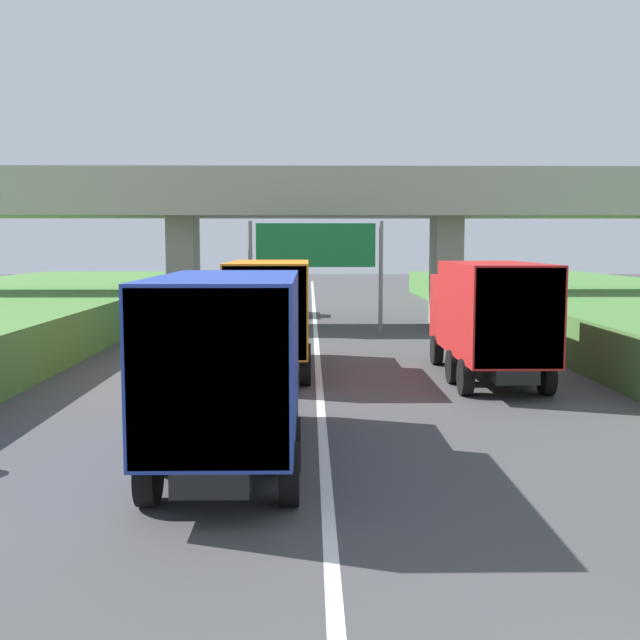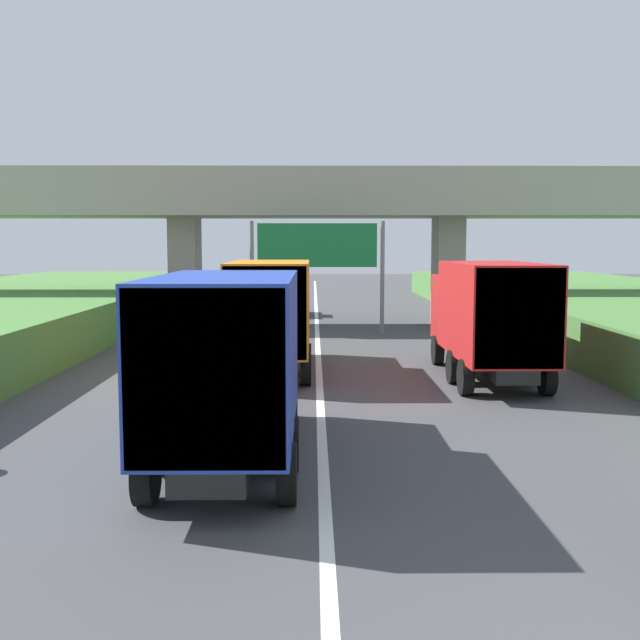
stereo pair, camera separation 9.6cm
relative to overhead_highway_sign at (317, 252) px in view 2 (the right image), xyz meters
The scene contains 7 objects.
lane_centre_stripe 5.34m from the overhead_highway_sign, 90.00° to the right, with size 0.20×101.27×0.01m, color white.
overpass_bridge 4.21m from the overhead_highway_sign, 90.00° to the left, with size 40.00×4.80×7.45m.
overhead_highway_sign is the anchor object (origin of this frame).
truck_blue 19.61m from the overhead_highway_sign, 94.85° to the right, with size 2.44×7.30×3.44m.
truck_orange 9.99m from the overhead_highway_sign, 98.50° to the right, with size 2.44×7.30×3.44m.
truck_red 12.33m from the overhead_highway_sign, 66.41° to the right, with size 2.44×7.30×3.44m.
car_green 9.46m from the overhead_highway_sign, 100.84° to the left, with size 1.86×4.10×1.72m.
Camera 2 is at (-0.17, 1.65, 3.97)m, focal length 42.31 mm.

